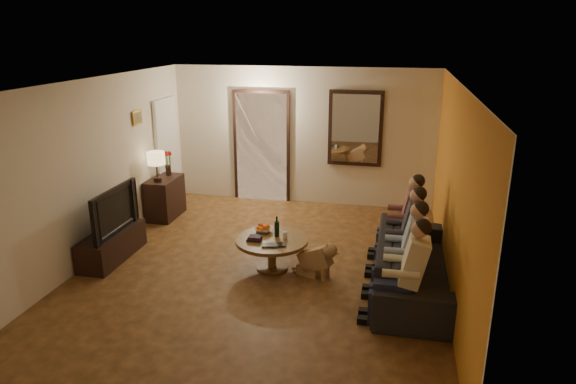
% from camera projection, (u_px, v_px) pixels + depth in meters
% --- Properties ---
extents(floor, '(5.00, 6.00, 0.01)m').
position_uv_depth(floor, '(263.00, 267.00, 7.34)').
color(floor, '#422A11').
rests_on(floor, ground).
extents(ceiling, '(5.00, 6.00, 0.01)m').
position_uv_depth(ceiling, '(260.00, 82.00, 6.56)').
color(ceiling, white).
rests_on(ceiling, back_wall).
extents(back_wall, '(5.00, 0.02, 2.60)m').
position_uv_depth(back_wall, '(302.00, 136.00, 9.74)').
color(back_wall, beige).
rests_on(back_wall, floor).
extents(front_wall, '(5.00, 0.02, 2.60)m').
position_uv_depth(front_wall, '(166.00, 281.00, 4.15)').
color(front_wall, beige).
rests_on(front_wall, floor).
extents(left_wall, '(0.02, 6.00, 2.60)m').
position_uv_depth(left_wall, '(96.00, 169.00, 7.45)').
color(left_wall, beige).
rests_on(left_wall, floor).
extents(right_wall, '(0.02, 6.00, 2.60)m').
position_uv_depth(right_wall, '(454.00, 191.00, 6.45)').
color(right_wall, beige).
rests_on(right_wall, floor).
extents(orange_accent, '(0.01, 6.00, 2.60)m').
position_uv_depth(orange_accent, '(453.00, 191.00, 6.45)').
color(orange_accent, orange).
rests_on(orange_accent, right_wall).
extents(kitchen_doorway, '(1.00, 0.06, 2.10)m').
position_uv_depth(kitchen_doorway, '(262.00, 148.00, 9.96)').
color(kitchen_doorway, '#FFE0A5').
rests_on(kitchen_doorway, floor).
extents(door_trim, '(1.12, 0.04, 2.22)m').
position_uv_depth(door_trim, '(262.00, 148.00, 9.95)').
color(door_trim, black).
rests_on(door_trim, floor).
extents(fridge_glimpse, '(0.45, 0.03, 1.70)m').
position_uv_depth(fridge_glimpse, '(274.00, 156.00, 9.96)').
color(fridge_glimpse, silver).
rests_on(fridge_glimpse, floor).
extents(mirror_frame, '(1.00, 0.05, 1.40)m').
position_uv_depth(mirror_frame, '(355.00, 128.00, 9.45)').
color(mirror_frame, black).
rests_on(mirror_frame, back_wall).
extents(mirror_glass, '(0.86, 0.02, 1.26)m').
position_uv_depth(mirror_glass, '(355.00, 129.00, 9.42)').
color(mirror_glass, white).
rests_on(mirror_glass, back_wall).
extents(white_door, '(0.06, 0.85, 2.04)m').
position_uv_depth(white_door, '(167.00, 153.00, 9.67)').
color(white_door, white).
rests_on(white_door, floor).
extents(framed_art, '(0.03, 0.28, 0.24)m').
position_uv_depth(framed_art, '(137.00, 118.00, 8.49)').
color(framed_art, '#B28C33').
rests_on(framed_art, left_wall).
extents(art_canvas, '(0.01, 0.22, 0.18)m').
position_uv_depth(art_canvas, '(138.00, 118.00, 8.49)').
color(art_canvas, brown).
rests_on(art_canvas, left_wall).
extents(dresser, '(0.45, 0.81, 0.72)m').
position_uv_depth(dresser, '(165.00, 198.00, 9.20)').
color(dresser, black).
rests_on(dresser, floor).
extents(table_lamp, '(0.30, 0.30, 0.54)m').
position_uv_depth(table_lamp, '(157.00, 167.00, 8.81)').
color(table_lamp, beige).
rests_on(table_lamp, dresser).
extents(flower_vase, '(0.14, 0.14, 0.44)m').
position_uv_depth(flower_vase, '(168.00, 163.00, 9.23)').
color(flower_vase, '#AA1712').
rests_on(flower_vase, dresser).
extents(tv_stand, '(0.45, 1.26, 0.42)m').
position_uv_depth(tv_stand, '(112.00, 245.00, 7.55)').
color(tv_stand, black).
rests_on(tv_stand, floor).
extents(tv, '(1.17, 0.15, 0.67)m').
position_uv_depth(tv, '(108.00, 210.00, 7.39)').
color(tv, black).
rests_on(tv, tv_stand).
extents(sofa, '(2.41, 0.95, 0.70)m').
position_uv_depth(sofa, '(413.00, 264.00, 6.63)').
color(sofa, black).
rests_on(sofa, floor).
extents(person_a, '(0.60, 0.40, 1.20)m').
position_uv_depth(person_a, '(407.00, 277.00, 5.74)').
color(person_a, tan).
rests_on(person_a, sofa).
extents(person_b, '(0.60, 0.40, 1.20)m').
position_uv_depth(person_b, '(407.00, 255.00, 6.30)').
color(person_b, tan).
rests_on(person_b, sofa).
extents(person_c, '(0.60, 0.40, 1.20)m').
position_uv_depth(person_c, '(407.00, 236.00, 6.86)').
color(person_c, tan).
rests_on(person_c, sofa).
extents(person_d, '(0.60, 0.40, 1.20)m').
position_uv_depth(person_d, '(407.00, 221.00, 7.42)').
color(person_d, tan).
rests_on(person_d, sofa).
extents(dog, '(0.61, 0.41, 0.56)m').
position_uv_depth(dog, '(315.00, 258.00, 6.97)').
color(dog, '#926343').
rests_on(dog, floor).
extents(coffee_table, '(1.19, 1.19, 0.45)m').
position_uv_depth(coffee_table, '(272.00, 254.00, 7.23)').
color(coffee_table, brown).
rests_on(coffee_table, floor).
extents(bowl, '(0.26, 0.26, 0.06)m').
position_uv_depth(bowl, '(263.00, 230.00, 7.40)').
color(bowl, white).
rests_on(bowl, coffee_table).
extents(oranges, '(0.20, 0.20, 0.08)m').
position_uv_depth(oranges, '(263.00, 226.00, 7.37)').
color(oranges, orange).
rests_on(oranges, bowl).
extents(wine_bottle, '(0.07, 0.07, 0.31)m').
position_uv_depth(wine_bottle, '(277.00, 226.00, 7.20)').
color(wine_bottle, black).
rests_on(wine_bottle, coffee_table).
extents(wine_glass, '(0.06, 0.06, 0.10)m').
position_uv_depth(wine_glass, '(285.00, 235.00, 7.16)').
color(wine_glass, silver).
rests_on(wine_glass, coffee_table).
extents(book_stack, '(0.20, 0.15, 0.07)m').
position_uv_depth(book_stack, '(255.00, 238.00, 7.10)').
color(book_stack, black).
rests_on(book_stack, coffee_table).
extents(laptop, '(0.38, 0.30, 0.03)m').
position_uv_depth(laptop, '(274.00, 246.00, 6.88)').
color(laptop, black).
rests_on(laptop, coffee_table).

